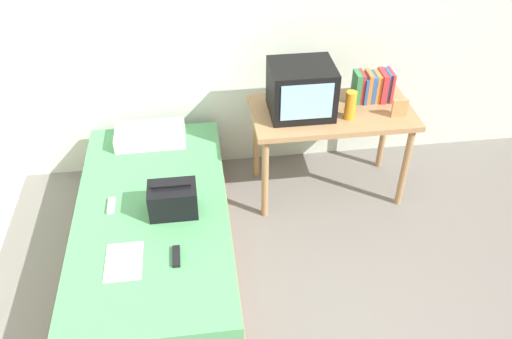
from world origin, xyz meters
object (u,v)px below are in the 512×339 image
at_px(book_row, 373,86).
at_px(picture_frame, 400,108).
at_px(pillow, 150,135).
at_px(desk, 331,121).
at_px(water_bottle, 350,105).
at_px(handbag, 173,200).
at_px(remote_silver, 111,206).
at_px(bed, 156,234).
at_px(tv, 301,89).
at_px(remote_dark, 176,256).
at_px(magazine, 124,262).

xyz_separation_m(book_row, picture_frame, (0.12, -0.25, -0.04)).
height_order(picture_frame, pillow, picture_frame).
bearing_deg(desk, picture_frame, -17.70).
height_order(water_bottle, handbag, water_bottle).
bearing_deg(desk, handbag, -151.66).
distance_m(water_bottle, book_row, 0.32).
xyz_separation_m(desk, picture_frame, (0.44, -0.14, 0.16)).
relative_size(water_bottle, remote_silver, 1.43).
height_order(desk, water_bottle, water_bottle).
xyz_separation_m(bed, desk, (1.30, 0.58, 0.42)).
relative_size(tv, remote_silver, 3.06).
bearing_deg(book_row, remote_dark, -142.38).
distance_m(handbag, magazine, 0.50).
bearing_deg(bed, magazine, -108.20).
bearing_deg(handbag, remote_silver, 166.36).
relative_size(water_bottle, remote_dark, 1.32).
relative_size(bed, remote_dark, 12.82).
distance_m(water_bottle, remote_silver, 1.73).
bearing_deg(book_row, bed, -156.96).
distance_m(book_row, pillow, 1.68).
xyz_separation_m(pillow, remote_silver, (-0.23, -0.71, -0.04)).
height_order(picture_frame, remote_silver, picture_frame).
bearing_deg(remote_silver, remote_dark, -50.42).
distance_m(water_bottle, handbag, 1.37).
xyz_separation_m(book_row, remote_dark, (-1.47, -1.13, -0.38)).
xyz_separation_m(bed, water_bottle, (1.39, 0.46, 0.61)).
xyz_separation_m(book_row, pillow, (-1.64, 0.08, -0.34)).
height_order(bed, desk, desk).
distance_m(desk, remote_silver, 1.65).
height_order(tv, handbag, tv).
bearing_deg(handbag, magazine, -126.50).
height_order(water_bottle, pillow, water_bottle).
bearing_deg(remote_silver, magazine, -77.31).
height_order(desk, remote_silver, desk).
height_order(bed, pillow, pillow).
relative_size(desk, water_bottle, 5.61).
height_order(bed, magazine, magazine).
height_order(tv, remote_silver, tv).
distance_m(desk, picture_frame, 0.49).
relative_size(bed, desk, 1.72).
bearing_deg(tv, handbag, -145.43).
bearing_deg(bed, tv, 28.93).
relative_size(desk, magazine, 4.00).
height_order(handbag, magazine, handbag).
relative_size(book_row, pillow, 0.54).
bearing_deg(remote_dark, bed, 109.25).
relative_size(pillow, remote_silver, 3.55).
bearing_deg(bed, book_row, 23.04).
relative_size(water_bottle, book_row, 0.74).
bearing_deg(handbag, bed, 162.79).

